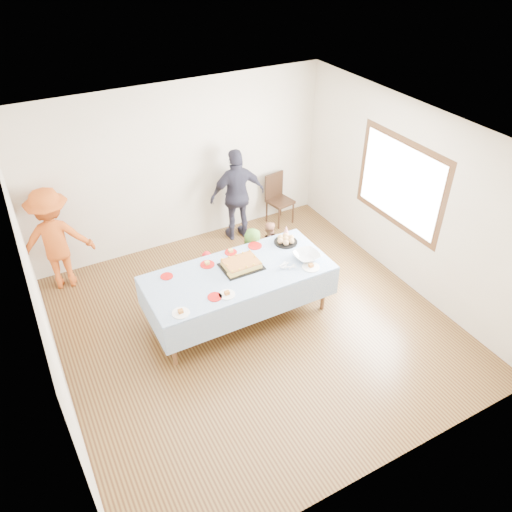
{
  "coord_description": "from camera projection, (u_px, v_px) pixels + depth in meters",
  "views": [
    {
      "loc": [
        -2.39,
        -4.48,
        4.79
      ],
      "look_at": [
        0.19,
        0.3,
        0.93
      ],
      "focal_mm": 35.0,
      "sensor_mm": 36.0,
      "label": 1
    }
  ],
  "objects": [
    {
      "name": "plate_red_far_b",
      "position": [
        207.0,
        264.0,
        6.75
      ],
      "size": [
        0.2,
        0.2,
        0.01
      ],
      "primitive_type": "cylinder",
      "color": "red",
      "rests_on": "party_table"
    },
    {
      "name": "toddler_right",
      "position": [
        268.0,
        245.0,
        7.82
      ],
      "size": [
        0.48,
        0.44,
        0.8
      ],
      "primitive_type": "imported",
      "rotation": [
        0.0,
        0.0,
        2.71
      ],
      "color": "#B97556",
      "rests_on": "ground"
    },
    {
      "name": "toddler_left",
      "position": [
        207.0,
        273.0,
        7.27
      ],
      "size": [
        0.3,
        0.21,
        0.75
      ],
      "primitive_type": "imported",
      "rotation": [
        0.0,
        0.0,
        3.01
      ],
      "color": "red",
      "rests_on": "ground"
    },
    {
      "name": "plate_white_mid",
      "position": [
        227.0,
        295.0,
        6.23
      ],
      "size": [
        0.21,
        0.21,
        0.01
      ],
      "primitive_type": "cylinder",
      "color": "white",
      "rests_on": "party_table"
    },
    {
      "name": "dining_chair",
      "position": [
        277.0,
        196.0,
        8.9
      ],
      "size": [
        0.46,
        0.46,
        0.91
      ],
      "rotation": [
        0.0,
        0.0,
        0.18
      ],
      "color": "black",
      "rests_on": "ground"
    },
    {
      "name": "adult_left",
      "position": [
        55.0,
        239.0,
        7.21
      ],
      "size": [
        1.13,
        0.77,
        1.61
      ],
      "primitive_type": "imported",
      "rotation": [
        0.0,
        0.0,
        2.96
      ],
      "color": "#BD4E17",
      "rests_on": "ground"
    },
    {
      "name": "plate_white_right",
      "position": [
        311.0,
        267.0,
        6.7
      ],
      "size": [
        0.24,
        0.24,
        0.01
      ],
      "primitive_type": "cylinder",
      "color": "white",
      "rests_on": "party_table"
    },
    {
      "name": "plate_red_far_d",
      "position": [
        255.0,
        246.0,
        7.11
      ],
      "size": [
        0.2,
        0.2,
        0.01
      ],
      "primitive_type": "cylinder",
      "color": "red",
      "rests_on": "party_table"
    },
    {
      "name": "plate_red_near",
      "position": [
        215.0,
        297.0,
        6.19
      ],
      "size": [
        0.18,
        0.18,
        0.01
      ],
      "primitive_type": "cylinder",
      "color": "red",
      "rests_on": "party_table"
    },
    {
      "name": "toddler_mid",
      "position": [
        253.0,
        256.0,
        7.47
      ],
      "size": [
        0.53,
        0.45,
        0.92
      ],
      "primitive_type": "imported",
      "rotation": [
        0.0,
        0.0,
        3.55
      ],
      "color": "#447B29",
      "rests_on": "ground"
    },
    {
      "name": "room_walls",
      "position": [
        258.0,
        214.0,
        5.91
      ],
      "size": [
        5.04,
        5.04,
        2.72
      ],
      "color": "beige",
      "rests_on": "ground"
    },
    {
      "name": "party_hat",
      "position": [
        286.0,
        231.0,
        7.29
      ],
      "size": [
        0.1,
        0.1,
        0.17
      ],
      "primitive_type": "cone",
      "color": "silver",
      "rests_on": "party_table"
    },
    {
      "name": "birthday_cake",
      "position": [
        241.0,
        264.0,
        6.68
      ],
      "size": [
        0.54,
        0.42,
        0.1
      ],
      "color": "black",
      "rests_on": "party_table"
    },
    {
      "name": "adult_right",
      "position": [
        237.0,
        195.0,
        8.3
      ],
      "size": [
        0.98,
        0.48,
        1.61
      ],
      "primitive_type": "imported",
      "rotation": [
        0.0,
        0.0,
        3.04
      ],
      "color": "#2A2939",
      "rests_on": "ground"
    },
    {
      "name": "rolls_tray",
      "position": [
        286.0,
        240.0,
        7.16
      ],
      "size": [
        0.34,
        0.34,
        0.1
      ],
      "color": "black",
      "rests_on": "party_table"
    },
    {
      "name": "fork_pile",
      "position": [
        287.0,
        266.0,
        6.68
      ],
      "size": [
        0.24,
        0.18,
        0.07
      ],
      "primitive_type": null,
      "color": "white",
      "rests_on": "party_table"
    },
    {
      "name": "punch_bowl",
      "position": [
        307.0,
        256.0,
        6.84
      ],
      "size": [
        0.35,
        0.35,
        0.09
      ],
      "primitive_type": "imported",
      "color": "silver",
      "rests_on": "party_table"
    },
    {
      "name": "ground",
      "position": [
        254.0,
        325.0,
        6.91
      ],
      "size": [
        5.0,
        5.0,
        0.0
      ],
      "primitive_type": "plane",
      "color": "#442613",
      "rests_on": "ground"
    },
    {
      "name": "party_table",
      "position": [
        239.0,
        275.0,
        6.65
      ],
      "size": [
        2.5,
        1.1,
        0.78
      ],
      "color": "#57301D",
      "rests_on": "ground"
    },
    {
      "name": "plate_red_far_a",
      "position": [
        167.0,
        276.0,
        6.53
      ],
      "size": [
        0.17,
        0.17,
        0.01
      ],
      "primitive_type": "cylinder",
      "color": "red",
      "rests_on": "party_table"
    },
    {
      "name": "plate_red_far_c",
      "position": [
        231.0,
        252.0,
        6.98
      ],
      "size": [
        0.18,
        0.18,
        0.01
      ],
      "primitive_type": "cylinder",
      "color": "red",
      "rests_on": "party_table"
    },
    {
      "name": "plate_white_left",
      "position": [
        181.0,
        313.0,
        5.95
      ],
      "size": [
        0.21,
        0.21,
        0.01
      ],
      "primitive_type": "cylinder",
      "color": "white",
      "rests_on": "party_table"
    }
  ]
}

